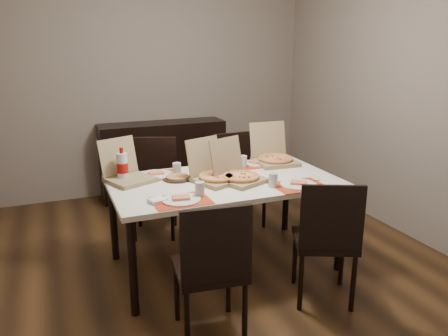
{
  "coord_description": "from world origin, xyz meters",
  "views": [
    {
      "loc": [
        -1.24,
        -3.3,
        1.81
      ],
      "look_at": [
        0.01,
        -0.19,
        0.85
      ],
      "focal_mm": 35.0,
      "sensor_mm": 36.0,
      "label": 1
    }
  ],
  "objects_px": {
    "chair_near_left": "(212,266)",
    "soda_bottle": "(122,167)",
    "chair_far_right": "(237,175)",
    "dining_table": "(224,188)",
    "chair_far_left": "(155,182)",
    "sideboard": "(163,159)",
    "dip_bowl": "(222,171)",
    "chair_near_right": "(327,237)",
    "pizza_box_center": "(238,175)"
  },
  "relations": [
    {
      "from": "chair_far_right",
      "to": "dip_bowl",
      "type": "xyz_separation_m",
      "value": [
        -0.41,
        -0.61,
        0.26
      ]
    },
    {
      "from": "chair_far_right",
      "to": "dining_table",
      "type": "bearing_deg",
      "value": -120.2
    },
    {
      "from": "chair_near_left",
      "to": "soda_bottle",
      "type": "relative_size",
      "value": 3.4
    },
    {
      "from": "sideboard",
      "to": "dip_bowl",
      "type": "relative_size",
      "value": 11.06
    },
    {
      "from": "pizza_box_center",
      "to": "dip_bowl",
      "type": "height_order",
      "value": "pizza_box_center"
    },
    {
      "from": "sideboard",
      "to": "pizza_box_center",
      "type": "bearing_deg",
      "value": -87.12
    },
    {
      "from": "chair_far_left",
      "to": "sideboard",
      "type": "bearing_deg",
      "value": 71.52
    },
    {
      "from": "chair_near_right",
      "to": "chair_far_left",
      "type": "distance_m",
      "value": 1.89
    },
    {
      "from": "chair_near_left",
      "to": "chair_near_right",
      "type": "relative_size",
      "value": 1.0
    },
    {
      "from": "dining_table",
      "to": "chair_far_right",
      "type": "xyz_separation_m",
      "value": [
        0.47,
        0.81,
        -0.17
      ]
    },
    {
      "from": "dining_table",
      "to": "dip_bowl",
      "type": "distance_m",
      "value": 0.23
    },
    {
      "from": "dining_table",
      "to": "chair_near_right",
      "type": "bearing_deg",
      "value": -60.34
    },
    {
      "from": "pizza_box_center",
      "to": "soda_bottle",
      "type": "relative_size",
      "value": 1.7
    },
    {
      "from": "sideboard",
      "to": "chair_near_left",
      "type": "bearing_deg",
      "value": -98.45
    },
    {
      "from": "dining_table",
      "to": "soda_bottle",
      "type": "relative_size",
      "value": 6.58
    },
    {
      "from": "sideboard",
      "to": "dip_bowl",
      "type": "bearing_deg",
      "value": -87.46
    },
    {
      "from": "sideboard",
      "to": "pizza_box_center",
      "type": "xyz_separation_m",
      "value": [
        0.1,
        -2.04,
        0.35
      ]
    },
    {
      "from": "chair_far_left",
      "to": "dip_bowl",
      "type": "bearing_deg",
      "value": -58.52
    },
    {
      "from": "sideboard",
      "to": "dip_bowl",
      "type": "distance_m",
      "value": 1.8
    },
    {
      "from": "chair_near_left",
      "to": "dip_bowl",
      "type": "height_order",
      "value": "chair_near_left"
    },
    {
      "from": "sideboard",
      "to": "chair_far_left",
      "type": "xyz_separation_m",
      "value": [
        -0.35,
        -1.06,
        0.06
      ]
    },
    {
      "from": "chair_far_left",
      "to": "chair_far_right",
      "type": "height_order",
      "value": "same"
    },
    {
      "from": "chair_near_left",
      "to": "pizza_box_center",
      "type": "height_order",
      "value": "pizza_box_center"
    },
    {
      "from": "chair_near_right",
      "to": "chair_far_right",
      "type": "bearing_deg",
      "value": 89.28
    },
    {
      "from": "sideboard",
      "to": "chair_near_right",
      "type": "xyz_separation_m",
      "value": [
        0.46,
        -2.76,
        0.06
      ]
    },
    {
      "from": "dining_table",
      "to": "chair_near_left",
      "type": "distance_m",
      "value": 1.0
    },
    {
      "from": "soda_bottle",
      "to": "chair_far_left",
      "type": "bearing_deg",
      "value": 57.96
    },
    {
      "from": "dip_bowl",
      "to": "chair_far_left",
      "type": "bearing_deg",
      "value": 121.48
    },
    {
      "from": "pizza_box_center",
      "to": "chair_near_right",
      "type": "bearing_deg",
      "value": -63.36
    },
    {
      "from": "pizza_box_center",
      "to": "soda_bottle",
      "type": "bearing_deg",
      "value": 157.44
    },
    {
      "from": "soda_bottle",
      "to": "chair_far_right",
      "type": "bearing_deg",
      "value": 23.43
    },
    {
      "from": "chair_far_right",
      "to": "chair_near_left",
      "type": "bearing_deg",
      "value": -118.21
    },
    {
      "from": "sideboard",
      "to": "soda_bottle",
      "type": "distance_m",
      "value": 1.89
    },
    {
      "from": "chair_near_right",
      "to": "pizza_box_center",
      "type": "height_order",
      "value": "pizza_box_center"
    },
    {
      "from": "sideboard",
      "to": "dip_bowl",
      "type": "xyz_separation_m",
      "value": [
        0.08,
        -1.77,
        0.32
      ]
    },
    {
      "from": "dining_table",
      "to": "chair_far_left",
      "type": "height_order",
      "value": "chair_far_left"
    },
    {
      "from": "dining_table",
      "to": "chair_near_left",
      "type": "xyz_separation_m",
      "value": [
        -0.43,
        -0.88,
        -0.17
      ]
    },
    {
      "from": "chair_near_right",
      "to": "sideboard",
      "type": "bearing_deg",
      "value": 99.55
    },
    {
      "from": "dining_table",
      "to": "soda_bottle",
      "type": "bearing_deg",
      "value": 159.81
    },
    {
      "from": "chair_near_left",
      "to": "soda_bottle",
      "type": "xyz_separation_m",
      "value": [
        -0.32,
        1.16,
        0.35
      ]
    },
    {
      "from": "chair_far_left",
      "to": "soda_bottle",
      "type": "height_order",
      "value": "soda_bottle"
    },
    {
      "from": "chair_far_right",
      "to": "pizza_box_center",
      "type": "relative_size",
      "value": 2.0
    },
    {
      "from": "chair_near_right",
      "to": "pizza_box_center",
      "type": "distance_m",
      "value": 0.86
    },
    {
      "from": "chair_near_left",
      "to": "chair_far_left",
      "type": "height_order",
      "value": "same"
    },
    {
      "from": "chair_near_left",
      "to": "chair_far_right",
      "type": "xyz_separation_m",
      "value": [
        0.91,
        1.69,
        0.0
      ]
    },
    {
      "from": "dining_table",
      "to": "chair_far_left",
      "type": "bearing_deg",
      "value": 111.98
    },
    {
      "from": "sideboard",
      "to": "soda_bottle",
      "type": "height_order",
      "value": "soda_bottle"
    },
    {
      "from": "sideboard",
      "to": "chair_near_left",
      "type": "relative_size",
      "value": 1.61
    },
    {
      "from": "sideboard",
      "to": "chair_far_left",
      "type": "bearing_deg",
      "value": -108.48
    },
    {
      "from": "dip_bowl",
      "to": "dining_table",
      "type": "bearing_deg",
      "value": -108.45
    }
  ]
}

